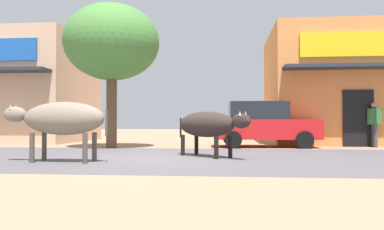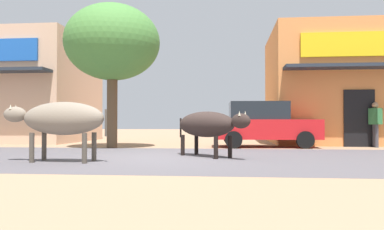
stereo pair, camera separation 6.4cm
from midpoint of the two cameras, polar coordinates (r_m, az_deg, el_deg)
name	(u,v)px [view 1 (the left image)]	position (r m, az deg, el deg)	size (l,w,h in m)	color
ground	(162,157)	(9.98, -4.65, -6.26)	(80.00, 80.00, 0.00)	#9F7A5B
asphalt_road	(162,157)	(9.98, -4.65, -6.25)	(72.00, 6.75, 0.00)	#555055
storefront_left_cafe	(3,90)	(20.52, -26.27, 3.36)	(7.80, 6.41, 4.89)	#D6A989
storefront_right_club	(364,87)	(18.45, 23.96, 3.75)	(8.10, 6.41, 4.84)	#E28747
roadside_tree	(112,43)	(14.18, -11.89, 10.37)	(3.36, 3.36, 5.08)	brown
parked_hatchback_car	(263,124)	(14.30, 10.29, -1.31)	(3.82, 2.04, 1.64)	red
cow_near_brown	(62,119)	(9.25, -18.91, -0.56)	(2.52, 0.84, 1.37)	gray
cow_far_dark	(207,125)	(10.07, 2.11, -1.44)	(2.16, 2.15, 1.18)	#2F231F
pedestrian_by_shop	(374,121)	(15.37, 25.25, -0.77)	(0.42, 0.61, 1.63)	#3F3F47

